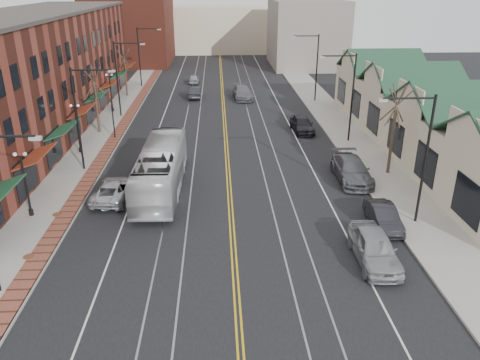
{
  "coord_description": "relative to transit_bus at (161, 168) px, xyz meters",
  "views": [
    {
      "loc": [
        -0.76,
        -19.33,
        14.01
      ],
      "look_at": [
        0.64,
        8.73,
        2.0
      ],
      "focal_mm": 35.0,
      "sensor_mm": 36.0,
      "label": 1
    }
  ],
  "objects": [
    {
      "name": "parked_car_d",
      "position": [
        12.57,
        13.46,
        -0.84
      ],
      "size": [
        2.12,
        4.77,
        1.59
      ],
      "primitive_type": "imported",
      "rotation": [
        0.0,
        0.0,
        0.05
      ],
      "color": "black",
      "rests_on": "ground"
    },
    {
      "name": "building_left",
      "position": [
        -14.13,
        15.03,
        3.87
      ],
      "size": [
        10.0,
        50.0,
        11.0
      ],
      "primitive_type": "cube",
      "color": "maroon",
      "rests_on": "ground"
    },
    {
      "name": "sidewalk_left",
      "position": [
        -7.13,
        8.03,
        -1.56
      ],
      "size": [
        4.0,
        120.0,
        0.15
      ],
      "primitive_type": "cube",
      "color": "gray",
      "rests_on": "ground"
    },
    {
      "name": "parked_car_c",
      "position": [
        14.17,
        1.0,
        -0.79
      ],
      "size": [
        2.43,
        5.83,
        1.68
      ],
      "primitive_type": "imported",
      "rotation": [
        0.0,
        0.0,
        -0.01
      ],
      "color": "#57585E",
      "rests_on": "ground"
    },
    {
      "name": "parked_suv",
      "position": [
        -3.11,
        -1.43,
        -0.93
      ],
      "size": [
        2.77,
        5.23,
        1.4
      ],
      "primitive_type": "imported",
      "rotation": [
        0.0,
        0.0,
        3.05
      ],
      "color": "#BBBDC3",
      "rests_on": "ground"
    },
    {
      "name": "manhole_mid",
      "position": [
        -6.33,
        -8.97,
        -1.48
      ],
      "size": [
        0.6,
        0.6,
        0.02
      ],
      "primitive_type": "cylinder",
      "color": "#592D19",
      "rests_on": "sidewalk_left"
    },
    {
      "name": "ground",
      "position": [
        4.87,
        -11.97,
        -1.63
      ],
      "size": [
        160.0,
        160.0,
        0.0
      ],
      "primitive_type": "plane",
      "color": "black",
      "rests_on": "ground"
    },
    {
      "name": "distant_car_left",
      "position": [
        1.25,
        28.9,
        -0.92
      ],
      "size": [
        1.52,
        4.31,
        1.42
      ],
      "primitive_type": "imported",
      "rotation": [
        0.0,
        0.0,
        3.15
      ],
      "color": "#232228",
      "rests_on": "ground"
    },
    {
      "name": "distant_car_far",
      "position": [
        0.78,
        38.25,
        -1.0
      ],
      "size": [
        1.58,
        3.76,
        1.27
      ],
      "primitive_type": "imported",
      "rotation": [
        0.0,
        0.0,
        3.12
      ],
      "color": "#9DA0A4",
      "rests_on": "ground"
    },
    {
      "name": "sidewalk_right",
      "position": [
        16.87,
        8.03,
        -1.56
      ],
      "size": [
        4.0,
        120.0,
        0.15
      ],
      "primitive_type": "cube",
      "color": "gray",
      "rests_on": "ground"
    },
    {
      "name": "traffic_signal",
      "position": [
        -5.73,
        12.03,
        0.71
      ],
      "size": [
        0.18,
        0.15,
        3.8
      ],
      "color": "black",
      "rests_on": "sidewalk_left"
    },
    {
      "name": "manhole_far",
      "position": [
        -6.33,
        -3.97,
        -1.48
      ],
      "size": [
        0.6,
        0.6,
        0.02
      ],
      "primitive_type": "cylinder",
      "color": "#592D19",
      "rests_on": "sidewalk_left"
    },
    {
      "name": "streetlight_r_1",
      "position": [
        15.92,
        10.03,
        3.39
      ],
      "size": [
        3.33,
        0.25,
        8.0
      ],
      "color": "black",
      "rests_on": "sidewalk_right"
    },
    {
      "name": "lamppost_l_3",
      "position": [
        -7.93,
        22.03,
        0.57
      ],
      "size": [
        0.84,
        0.28,
        4.27
      ],
      "color": "black",
      "rests_on": "sidewalk_left"
    },
    {
      "name": "lamppost_l_2",
      "position": [
        -7.93,
        8.03,
        0.57
      ],
      "size": [
        0.84,
        0.28,
        4.27
      ],
      "color": "black",
      "rests_on": "sidewalk_left"
    },
    {
      "name": "backdrop_right",
      "position": [
        19.87,
        53.03,
        3.87
      ],
      "size": [
        12.0,
        16.0,
        11.0
      ],
      "primitive_type": "cube",
      "color": "slate",
      "rests_on": "ground"
    },
    {
      "name": "streetlight_l_3",
      "position": [
        -6.17,
        36.03,
        3.39
      ],
      "size": [
        3.33,
        0.25,
        8.0
      ],
      "color": "black",
      "rests_on": "sidewalk_left"
    },
    {
      "name": "distant_car_right",
      "position": [
        7.37,
        28.0,
        -0.83
      ],
      "size": [
        2.62,
        5.67,
        1.61
      ],
      "primitive_type": "imported",
      "rotation": [
        0.0,
        0.0,
        0.07
      ],
      "color": "slate",
      "rests_on": "ground"
    },
    {
      "name": "backdrop_left",
      "position": [
        -11.13,
        58.03,
        5.37
      ],
      "size": [
        14.0,
        18.0,
        14.0
      ],
      "primitive_type": "cube",
      "color": "maroon",
      "rests_on": "ground"
    },
    {
      "name": "tree_left_far",
      "position": [
        -7.63,
        30.03,
        1.64
      ],
      "size": [
        1.66,
        1.28,
        6.02
      ],
      "color": "#382B21",
      "rests_on": "sidewalk_left"
    },
    {
      "name": "tree_left_near",
      "position": [
        -7.63,
        14.03,
        1.88
      ],
      "size": [
        1.78,
        1.37,
        6.48
      ],
      "color": "#382B21",
      "rests_on": "sidewalk_left"
    },
    {
      "name": "streetlight_l_2",
      "position": [
        -6.17,
        20.03,
        3.39
      ],
      "size": [
        3.33,
        0.25,
        8.0
      ],
      "color": "black",
      "rests_on": "sidewalk_left"
    },
    {
      "name": "streetlight_l_1",
      "position": [
        -6.17,
        4.03,
        3.39
      ],
      "size": [
        3.33,
        0.25,
        8.0
      ],
      "color": "black",
      "rests_on": "sidewalk_left"
    },
    {
      "name": "parked_car_a",
      "position": [
        12.37,
        -10.13,
        -0.78
      ],
      "size": [
        2.11,
        5.06,
        1.71
      ],
      "primitive_type": "imported",
      "rotation": [
        0.0,
        0.0,
        -0.02
      ],
      "color": "#989B9F",
      "rests_on": "ground"
    },
    {
      "name": "tree_right_mid",
      "position": [
        17.37,
        2.03,
        2.12
      ],
      "size": [
        1.9,
        1.46,
        6.93
      ],
      "color": "#382B21",
      "rests_on": "sidewalk_right"
    },
    {
      "name": "transit_bus",
      "position": [
        0.0,
        0.0,
        0.0
      ],
      "size": [
        2.98,
        11.78,
        3.27
      ],
      "primitive_type": "imported",
      "rotation": [
        0.0,
        0.0,
        3.12
      ],
      "color": "silver",
      "rests_on": "ground"
    },
    {
      "name": "backdrop_mid",
      "position": [
        4.87,
        73.03,
        2.87
      ],
      "size": [
        22.0,
        14.0,
        9.0
      ],
      "primitive_type": "cube",
      "color": "beige",
      "rests_on": "ground"
    },
    {
      "name": "streetlight_r_2",
      "position": [
        15.92,
        26.03,
        3.39
      ],
      "size": [
        3.33,
        0.25,
        8.0
      ],
      "color": "black",
      "rests_on": "sidewalk_right"
    },
    {
      "name": "streetlight_r_0",
      "position": [
        15.92,
        -5.97,
        3.39
      ],
      "size": [
        3.33,
        0.25,
        8.0
      ],
      "color": "black",
      "rests_on": "sidewalk_right"
    },
    {
      "name": "lamppost_l_1",
      "position": [
        -7.93,
        -3.97,
        0.57
      ],
      "size": [
        0.84,
        0.28,
        4.27
      ],
      "color": "black",
      "rests_on": "sidewalk_left"
    },
    {
      "name": "parked_car_b",
      "position": [
        14.17,
        -6.28,
        -0.96
      ],
      "size": [
        1.47,
        4.12,
        1.35
      ],
      "primitive_type": "imported",
      "rotation": [
        0.0,
        0.0,
        -0.01
      ],
      "color": "black",
      "rests_on": "ground"
    },
    {
      "name": "building_right",
      "position": [
        22.87,
        8.03,
        0.67
      ],
      "size": [
        8.0,
        36.0,
        4.6
      ],
      "primitive_type": "cube",
      "color": "beige",
      "rests_on": "ground"
    }
  ]
}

